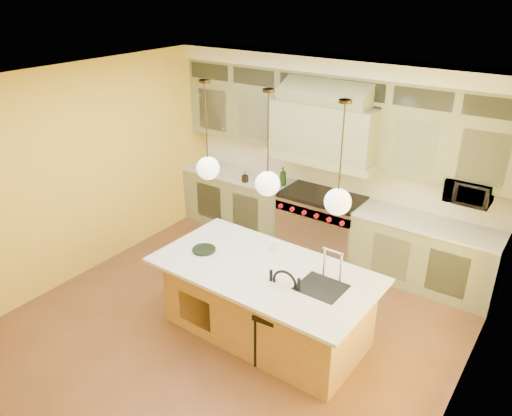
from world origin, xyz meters
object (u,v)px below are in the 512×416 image
Objects in this scene: range at (321,223)px; microwave at (469,191)px; counter_stool at (278,315)px; kitchen_island at (267,300)px.

microwave is (1.95, 0.11, 0.96)m from range.
microwave reaches higher than counter_stool.
kitchen_island is 0.51m from counter_stool.
microwave is at bearing 3.12° from range.
counter_stool is (0.77, -2.41, 0.14)m from range.
counter_stool is (0.36, -0.33, 0.15)m from kitchen_island.
counter_stool is 2.02× the size of microwave.
counter_stool is at bearing -40.89° from kitchen_island.
microwave is at bearing 60.50° from counter_stool.
kitchen_island is 2.31× the size of counter_stool.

